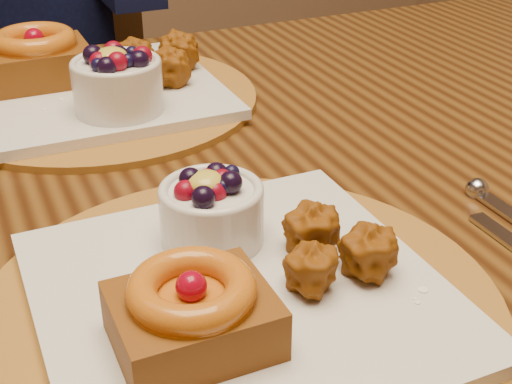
# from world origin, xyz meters

# --- Properties ---
(dining_table) EXTENTS (1.60, 0.90, 0.76)m
(dining_table) POSITION_xyz_m (0.01, -0.03, 0.68)
(dining_table) COLOR #311809
(dining_table) RESTS_ON ground
(place_setting_near) EXTENTS (0.38, 0.38, 0.08)m
(place_setting_near) POSITION_xyz_m (0.01, -0.24, 0.78)
(place_setting_near) COLOR brown
(place_setting_near) RESTS_ON dining_table
(place_setting_far) EXTENTS (0.38, 0.38, 0.09)m
(place_setting_far) POSITION_xyz_m (0.01, 0.19, 0.78)
(place_setting_far) COLOR brown
(place_setting_far) RESTS_ON dining_table
(chair_far) EXTENTS (0.51, 0.51, 1.02)m
(chair_far) POSITION_xyz_m (0.04, 0.90, 0.56)
(chair_far) COLOR black
(chair_far) RESTS_ON ground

